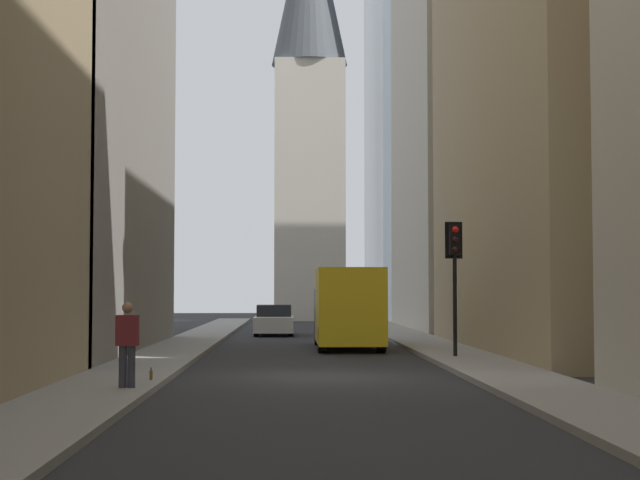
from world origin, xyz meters
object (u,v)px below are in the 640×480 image
delivery_truck (348,308)px  discarded_bottle (151,375)px  pedestrian (127,341)px  traffic_light_midblock (455,257)px  sedan_white (274,321)px

delivery_truck → discarded_bottle: bearing=159.6°
delivery_truck → pedestrian: bearing=160.9°
pedestrian → discarded_bottle: 1.91m
pedestrian → delivery_truck: bearing=-19.1°
discarded_bottle → pedestrian: bearing=172.0°
delivery_truck → traffic_light_midblock: (-6.14, -2.82, 1.61)m
delivery_truck → discarded_bottle: 14.59m
delivery_truck → discarded_bottle: size_ratio=23.93×
delivery_truck → pedestrian: delivery_truck is taller
delivery_truck → traffic_light_midblock: traffic_light_midblock is taller
traffic_light_midblock → discarded_bottle: bearing=133.5°
discarded_bottle → traffic_light_midblock: bearing=-46.5°
sedan_white → discarded_bottle: 24.42m
delivery_truck → traffic_light_midblock: 6.94m
sedan_white → pedestrian: size_ratio=2.53×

